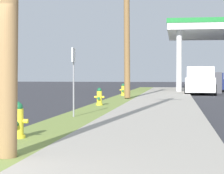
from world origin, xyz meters
The scene contains 8 objects.
fire_hydrant_nearest centered at (0.52, 3.29, 0.45)m, with size 0.42×0.38×0.74m.
fire_hydrant_second centered at (0.49, 13.05, 0.45)m, with size 0.42×0.38×0.74m.
fire_hydrant_third centered at (0.44, 21.78, 0.45)m, with size 0.42×0.37×0.74m.
utility_pole_midground centered at (0.99, 18.94, 4.21)m, with size 0.55×1.95×8.02m.
street_sign_post centered at (0.59, 7.92, 1.63)m, with size 0.05×0.36×2.12m.
car_navy_by_near_pump centered at (6.74, 33.68, 0.72)m, with size 2.07×4.56×1.57m.
car_black_by_far_pump centered at (6.50, 40.68, 0.72)m, with size 2.13×4.58×1.57m.
truck_white_at_forecourt centered at (5.46, 27.09, 0.91)m, with size 2.47×5.53×1.97m.
Camera 1 is at (3.72, -5.34, 1.42)m, focal length 71.10 mm.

